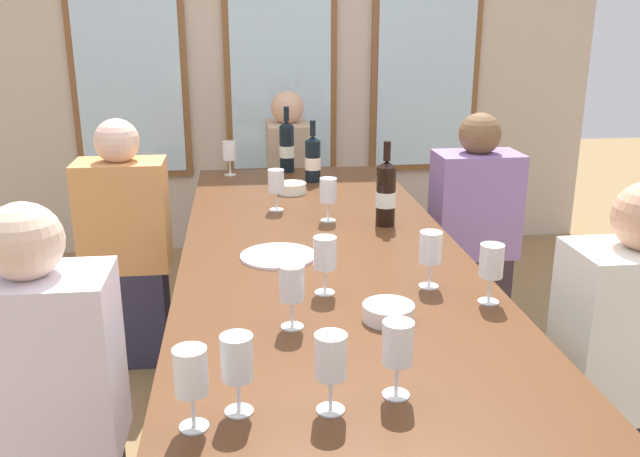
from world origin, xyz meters
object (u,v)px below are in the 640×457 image
(wine_glass_0, at_px, (276,183))
(wine_glass_3, at_px, (398,345))
(white_plate_0, at_px, (278,256))
(wine_bottle_1, at_px, (386,193))
(tasting_bowl_0, at_px, (292,188))
(wine_glass_4, at_px, (325,254))
(tasting_bowl_1, at_px, (388,312))
(wine_glass_2, at_px, (328,191))
(wine_glass_8, at_px, (237,359))
(wine_glass_1, at_px, (229,152))
(wine_glass_9, at_px, (191,373))
(wine_glass_5, at_px, (430,249))
(seated_person_1, at_px, (624,381))
(wine_bottle_2, at_px, (287,147))
(seated_person_0, at_px, (48,422))
(wine_glass_10, at_px, (491,264))
(seated_person_4, at_px, (288,191))
(dining_table, at_px, (323,267))
(wine_glass_7, at_px, (331,360))
(wine_bottle_0, at_px, (313,159))
(seated_person_2, at_px, (127,251))
(wine_glass_6, at_px, (292,286))
(seated_person_3, at_px, (473,238))

(wine_glass_0, bearing_deg, wine_glass_3, -83.40)
(white_plate_0, distance_m, wine_bottle_1, 0.56)
(tasting_bowl_0, height_order, wine_glass_4, wine_glass_4)
(tasting_bowl_1, bearing_deg, wine_glass_2, 92.58)
(wine_glass_3, height_order, wine_glass_8, same)
(tasting_bowl_1, relative_size, wine_glass_1, 0.81)
(wine_glass_4, relative_size, wine_glass_9, 1.00)
(wine_bottle_1, bearing_deg, wine_glass_9, -116.88)
(wine_glass_5, bearing_deg, wine_bottle_1, 89.94)
(wine_glass_1, relative_size, seated_person_1, 0.16)
(wine_bottle_2, relative_size, seated_person_0, 0.30)
(wine_glass_10, xyz_separation_m, seated_person_4, (-0.41, 2.20, -0.33))
(dining_table, distance_m, wine_glass_4, 0.43)
(wine_glass_0, height_order, wine_glass_4, same)
(wine_glass_3, relative_size, wine_glass_7, 1.00)
(wine_bottle_1, xyz_separation_m, wine_glass_7, (-0.38, -1.28, -0.01))
(wine_glass_7, xyz_separation_m, seated_person_1, (0.90, 0.39, -0.33))
(wine_glass_7, bearing_deg, wine_glass_1, 95.72)
(wine_glass_10, relative_size, seated_person_1, 0.16)
(dining_table, bearing_deg, tasting_bowl_1, -79.92)
(wine_glass_5, xyz_separation_m, wine_glass_9, (-0.66, -0.67, 0.00))
(wine_glass_1, bearing_deg, wine_glass_5, -69.06)
(wine_glass_9, xyz_separation_m, seated_person_0, (-0.41, 0.40, -0.34))
(wine_glass_2, height_order, wine_glass_5, same)
(tasting_bowl_0, bearing_deg, wine_bottle_2, 88.55)
(tasting_bowl_0, height_order, tasting_bowl_1, tasting_bowl_0)
(wine_bottle_0, distance_m, wine_glass_10, 1.57)
(wine_glass_3, bearing_deg, wine_glass_9, -170.62)
(tasting_bowl_1, bearing_deg, white_plate_0, 116.49)
(white_plate_0, height_order, wine_glass_9, wine_glass_9)
(wine_glass_2, distance_m, seated_person_2, 0.98)
(wine_glass_5, bearing_deg, wine_glass_6, -151.77)
(wine_bottle_0, xyz_separation_m, seated_person_2, (-0.87, -0.32, -0.33))
(wine_bottle_0, distance_m, seated_person_1, 1.83)
(wine_glass_5, relative_size, wine_glass_7, 1.00)
(wine_glass_8, xyz_separation_m, wine_glass_9, (-0.09, -0.05, 0.00))
(wine_glass_10, xyz_separation_m, seated_person_2, (-1.21, 1.21, -0.33))
(tasting_bowl_0, height_order, seated_person_2, seated_person_2)
(seated_person_0, distance_m, seated_person_4, 2.46)
(tasting_bowl_0, distance_m, wine_glass_6, 1.42)
(seated_person_3, bearing_deg, wine_bottle_2, 146.10)
(wine_glass_6, height_order, wine_glass_10, same)
(wine_glass_1, height_order, wine_glass_3, same)
(wine_glass_7, height_order, seated_person_1, seated_person_1)
(dining_table, xyz_separation_m, seated_person_0, (-0.79, -0.64, -0.15))
(wine_glass_9, bearing_deg, wine_glass_5, 45.15)
(seated_person_4, bearing_deg, wine_glass_0, -96.51)
(seated_person_2, bearing_deg, wine_glass_3, -63.51)
(wine_bottle_2, distance_m, tasting_bowl_0, 0.46)
(white_plate_0, relative_size, wine_glass_4, 1.48)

